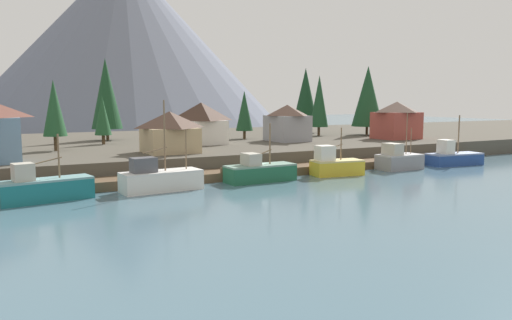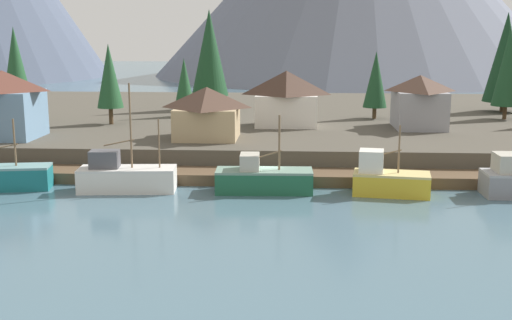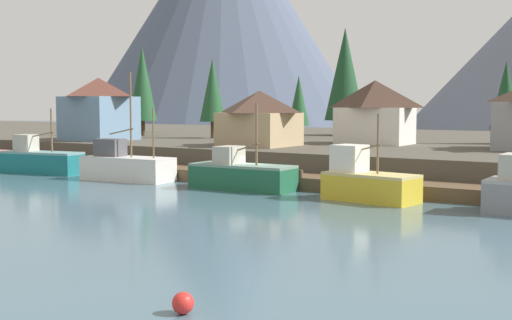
# 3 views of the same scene
# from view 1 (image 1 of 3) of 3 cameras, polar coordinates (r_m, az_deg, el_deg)

# --- Properties ---
(ground_plane) EXTENTS (400.00, 400.00, 1.00)m
(ground_plane) POSITION_cam_1_polar(r_m,az_deg,el_deg) (75.95, -7.39, -0.51)
(ground_plane) COLOR #476675
(dock) EXTENTS (80.00, 4.00, 1.60)m
(dock) POSITION_cam_1_polar(r_m,az_deg,el_deg) (59.49, -1.17, -1.51)
(dock) COLOR brown
(dock) RESTS_ON ground_plane
(shoreline_bank) EXTENTS (400.00, 56.00, 2.50)m
(shoreline_bank) POSITION_cam_1_polar(r_m,az_deg,el_deg) (87.01, -10.24, 1.53)
(shoreline_bank) COLOR #4C473D
(shoreline_bank) RESTS_ON ground_plane
(mountain_central_peak) EXTENTS (120.45, 120.45, 64.93)m
(mountain_central_peak) POSITION_cam_1_polar(r_m,az_deg,el_deg) (202.78, -14.93, 13.23)
(mountain_central_peak) COLOR slate
(mountain_central_peak) RESTS_ON ground_plane
(fishing_boat_teal) EXTENTS (8.40, 3.85, 6.14)m
(fishing_boat_teal) POSITION_cam_1_polar(r_m,az_deg,el_deg) (49.09, -23.32, -3.01)
(fishing_boat_teal) COLOR #196B70
(fishing_boat_teal) RESTS_ON ground_plane
(fishing_boat_white) EXTENTS (8.40, 3.63, 9.25)m
(fishing_boat_white) POSITION_cam_1_polar(r_m,az_deg,el_deg) (51.26, -11.09, -2.17)
(fishing_boat_white) COLOR silver
(fishing_boat_white) RESTS_ON ground_plane
(fishing_boat_green) EXTENTS (8.27, 3.11, 6.63)m
(fishing_boat_green) POSITION_cam_1_polar(r_m,az_deg,el_deg) (56.11, 0.41, -1.35)
(fishing_boat_green) COLOR #1E5B3D
(fishing_boat_green) RESTS_ON ground_plane
(fishing_boat_yellow) EXTENTS (6.61, 3.69, 5.91)m
(fishing_boat_yellow) POSITION_cam_1_polar(r_m,az_deg,el_deg) (61.57, 9.12, -0.57)
(fishing_boat_yellow) COLOR gold
(fishing_boat_yellow) RESTS_ON ground_plane
(fishing_boat_grey) EXTENTS (6.07, 3.22, 7.57)m
(fishing_boat_grey) POSITION_cam_1_polar(r_m,az_deg,el_deg) (68.74, 16.16, 0.00)
(fishing_boat_grey) COLOR gray
(fishing_boat_grey) RESTS_ON ground_plane
(fishing_boat_blue) EXTENTS (8.48, 3.94, 7.15)m
(fishing_boat_blue) POSITION_cam_1_polar(r_m,az_deg,el_deg) (76.07, 21.87, 0.29)
(fishing_boat_blue) COLOR navy
(fishing_boat_blue) RESTS_ON ground_plane
(house_grey) EXTENTS (5.77, 7.13, 6.03)m
(house_grey) POSITION_cam_1_polar(r_m,az_deg,el_deg) (82.30, 3.64, 4.35)
(house_grey) COLOR gray
(house_grey) RESTS_ON shoreline_bank
(house_red) EXTENTS (7.25, 6.30, 6.54)m
(house_red) POSITION_cam_1_polar(r_m,az_deg,el_deg) (90.41, 15.95, 4.49)
(house_red) COLOR #9E4238
(house_red) RESTS_ON shoreline_bank
(house_tan) EXTENTS (6.67, 6.56, 5.33)m
(house_tan) POSITION_cam_1_polar(r_m,az_deg,el_deg) (64.54, -9.94, 3.26)
(house_tan) COLOR tan
(house_tan) RESTS_ON shoreline_bank
(house_white) EXTENTS (7.43, 4.93, 6.44)m
(house_white) POSITION_cam_1_polar(r_m,az_deg,el_deg) (75.79, -6.34, 4.27)
(house_white) COLOR silver
(house_white) RESTS_ON shoreline_bank
(conifer_near_left) EXTENTS (5.14, 5.14, 13.84)m
(conifer_near_left) POSITION_cam_1_polar(r_m,az_deg,el_deg) (87.56, -16.96, 7.37)
(conifer_near_left) COLOR #4C3823
(conifer_near_left) RESTS_ON shoreline_bank
(conifer_near_right) EXTENTS (3.54, 3.54, 11.54)m
(conifer_near_right) POSITION_cam_1_polar(r_m,az_deg,el_deg) (95.59, 7.33, 6.77)
(conifer_near_right) COLOR #4C3823
(conifer_near_right) RESTS_ON shoreline_bank
(conifer_mid_left) EXTENTS (2.54, 2.54, 7.53)m
(conifer_mid_left) POSITION_cam_1_polar(r_m,az_deg,el_deg) (79.30, -17.34, 4.95)
(conifer_mid_left) COLOR #4C3823
(conifer_mid_left) RESTS_ON shoreline_bank
(conifer_mid_right) EXTENTS (3.00, 3.00, 8.44)m
(conifer_mid_right) POSITION_cam_1_polar(r_m,az_deg,el_deg) (86.91, -1.36, 5.70)
(conifer_mid_right) COLOR #4C3823
(conifer_mid_right) RESTS_ON shoreline_bank
(conifer_centre) EXTENTS (5.39, 5.39, 13.39)m
(conifer_centre) POSITION_cam_1_polar(r_m,az_deg,el_deg) (102.90, 5.75, 7.23)
(conifer_centre) COLOR #4C3823
(conifer_centre) RESTS_ON shoreline_bank
(conifer_far_left) EXTENTS (3.09, 3.09, 9.49)m
(conifer_far_left) POSITION_cam_1_polar(r_m,az_deg,el_deg) (71.02, -22.33, 5.57)
(conifer_far_left) COLOR #4C3823
(conifer_far_left) RESTS_ON shoreline_bank
(conifer_far_right) EXTENTS (6.09, 6.09, 13.44)m
(conifer_far_right) POSITION_cam_1_polar(r_m,az_deg,el_deg) (99.54, 12.81, 7.21)
(conifer_far_right) COLOR #4C3823
(conifer_far_right) RESTS_ON shoreline_bank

